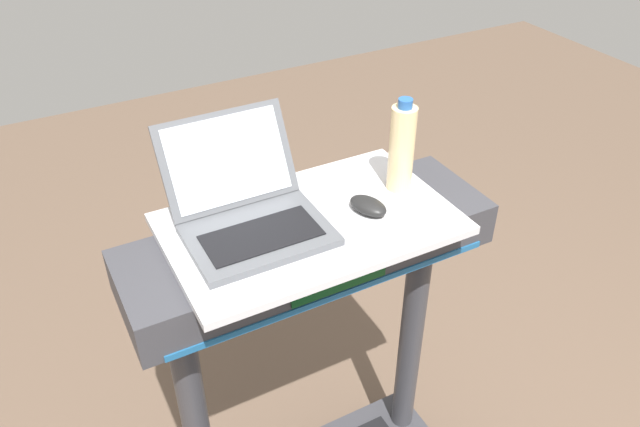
# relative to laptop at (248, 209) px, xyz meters

# --- Properties ---
(desk_board) EXTENTS (0.66, 0.41, 0.02)m
(desk_board) POSITION_rel_laptop_xyz_m (0.13, -0.05, -0.06)
(desk_board) COLOR silver
(desk_board) RESTS_ON treadmill_base
(laptop) EXTENTS (0.31, 0.33, 0.22)m
(laptop) POSITION_rel_laptop_xyz_m (0.00, 0.00, 0.00)
(laptop) COLOR #515459
(laptop) RESTS_ON desk_board
(computer_mouse) EXTENTS (0.09, 0.11, 0.03)m
(computer_mouse) POSITION_rel_laptop_xyz_m (0.27, -0.08, -0.03)
(computer_mouse) COLOR black
(computer_mouse) RESTS_ON desk_board
(water_bottle) EXTENTS (0.06, 0.06, 0.24)m
(water_bottle) POSITION_rel_laptop_xyz_m (0.39, -0.02, 0.07)
(water_bottle) COLOR beige
(water_bottle) RESTS_ON desk_board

